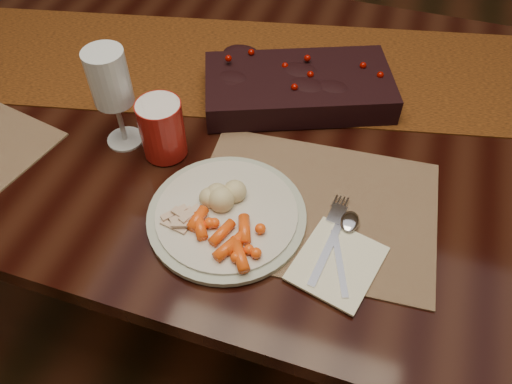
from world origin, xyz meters
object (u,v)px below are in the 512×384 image
(dining_table, at_px, (278,223))
(mashed_potatoes, at_px, (219,189))
(dinner_plate, at_px, (227,215))
(napkin, at_px, (337,263))
(turkey_shreds, at_px, (180,220))
(baby_carrots, at_px, (218,239))
(red_cup, at_px, (162,129))
(centerpiece, at_px, (299,84))
(placemat_main, at_px, (314,207))
(wine_glass, at_px, (115,100))

(dining_table, height_order, mashed_potatoes, mashed_potatoes)
(dinner_plate, height_order, napkin, dinner_plate)
(turkey_shreds, distance_m, napkin, 0.26)
(baby_carrots, distance_m, turkey_shreds, 0.08)
(turkey_shreds, relative_size, red_cup, 0.57)
(centerpiece, height_order, placemat_main, centerpiece)
(baby_carrots, relative_size, wine_glass, 0.60)
(napkin, height_order, red_cup, red_cup)
(centerpiece, bearing_deg, napkin, -66.21)
(dining_table, xyz_separation_m, wine_glass, (-0.28, -0.17, 0.48))
(red_cup, bearing_deg, baby_carrots, -45.45)
(dinner_plate, height_order, turkey_shreds, turkey_shreds)
(dining_table, xyz_separation_m, red_cup, (-0.19, -0.18, 0.44))
(dinner_plate, xyz_separation_m, red_cup, (-0.17, 0.11, 0.05))
(red_cup, bearing_deg, napkin, -21.97)
(dining_table, height_order, napkin, napkin)
(mashed_potatoes, distance_m, red_cup, 0.17)
(mashed_potatoes, bearing_deg, turkey_shreds, -120.66)
(placemat_main, height_order, wine_glass, wine_glass)
(turkey_shreds, bearing_deg, baby_carrots, -14.98)
(turkey_shreds, height_order, red_cup, red_cup)
(wine_glass, bearing_deg, dining_table, 31.54)
(dinner_plate, bearing_deg, turkey_shreds, -145.31)
(wine_glass, bearing_deg, baby_carrots, -34.72)
(napkin, bearing_deg, dinner_plate, -175.56)
(dinner_plate, xyz_separation_m, baby_carrots, (0.01, -0.06, 0.02))
(centerpiece, xyz_separation_m, wine_glass, (-0.29, -0.23, 0.06))
(dining_table, relative_size, wine_glass, 8.91)
(red_cup, bearing_deg, wine_glass, 176.00)
(centerpiece, distance_m, mashed_potatoes, 0.32)
(red_cup, bearing_deg, dinner_plate, -34.51)
(dining_table, height_order, turkey_shreds, turkey_shreds)
(mashed_potatoes, xyz_separation_m, red_cup, (-0.14, 0.09, 0.02))
(turkey_shreds, bearing_deg, wine_glass, 139.47)
(napkin, bearing_deg, turkey_shreds, -163.64)
(baby_carrots, height_order, red_cup, red_cup)
(dinner_plate, distance_m, red_cup, 0.21)
(dinner_plate, height_order, wine_glass, wine_glass)
(dining_table, bearing_deg, napkin, -60.92)
(placemat_main, bearing_deg, centerpiece, 106.67)
(baby_carrots, xyz_separation_m, red_cup, (-0.18, 0.18, 0.03))
(placemat_main, distance_m, turkey_shreds, 0.23)
(dining_table, bearing_deg, wine_glass, -148.46)
(dinner_plate, distance_m, wine_glass, 0.30)
(centerpiece, xyz_separation_m, mashed_potatoes, (-0.05, -0.32, 0.00))
(placemat_main, xyz_separation_m, wine_glass, (-0.39, 0.05, 0.10))
(mashed_potatoes, bearing_deg, placemat_main, 15.63)
(mashed_potatoes, relative_size, napkin, 0.59)
(turkey_shreds, bearing_deg, mashed_potatoes, 59.34)
(napkin, distance_m, wine_glass, 0.49)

